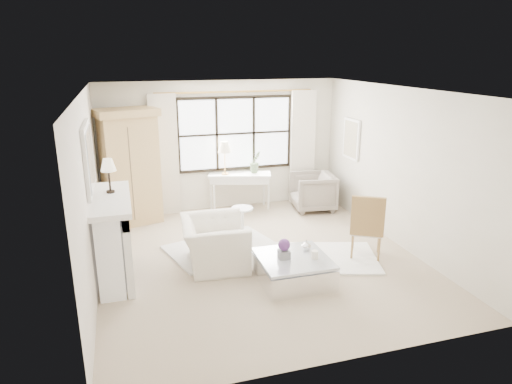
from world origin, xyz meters
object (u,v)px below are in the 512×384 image
club_armchair (214,243)px  armoire (130,166)px  coffee_table (293,270)px  console_table (240,192)px

club_armchair → armoire: bearing=31.2°
club_armchair → coffee_table: club_armchair is taller
armoire → console_table: size_ratio=1.63×
armoire → coffee_table: 3.96m
club_armchair → coffee_table: size_ratio=1.13×
armoire → coffee_table: (2.14, -3.19, -0.96)m
club_armchair → coffee_table: bearing=-126.0°
console_table → coffee_table: console_table is taller
console_table → club_armchair: bearing=-97.4°
console_table → coffee_table: 3.34m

